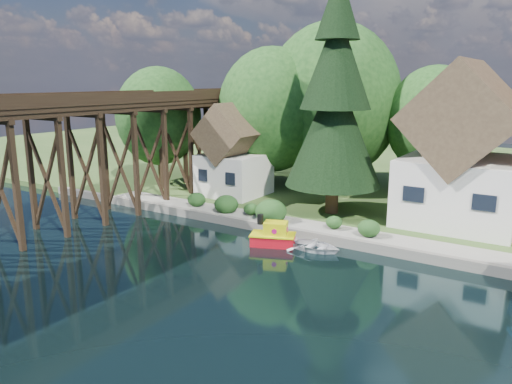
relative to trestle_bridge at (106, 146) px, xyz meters
The scene contains 12 objects.
ground 17.64m from the trestle_bridge, 17.91° to the right, with size 140.00×140.00×0.00m, color black.
bank 33.36m from the trestle_bridge, 60.97° to the left, with size 140.00×52.00×0.50m, color #314F1F.
seawall 20.82m from the trestle_bridge, ahead, with size 60.00×0.40×0.62m, color slate.
promenade 22.90m from the trestle_bridge, 10.63° to the left, with size 50.00×2.60×0.06m, color gray.
trestle_bridge is the anchor object (origin of this frame).
house_left 25.42m from the trestle_bridge, 25.21° to the left, with size 7.64×8.64×11.02m.
shed 10.69m from the trestle_bridge, 61.81° to the left, with size 5.09×5.40×7.85m.
bg_trees 23.48m from the trestle_bridge, 43.41° to the left, with size 49.90×13.30×10.57m.
shrubs 12.79m from the trestle_bridge, 19.72° to the left, with size 15.76×2.47×1.70m.
conifer 17.10m from the trestle_bridge, 29.57° to the left, with size 6.94×6.94×17.09m.
tugboat 14.84m from the trestle_bridge, ahead, with size 3.14×2.43×2.01m.
boat_white_a 17.34m from the trestle_bridge, ahead, with size 2.48×3.47×0.72m, color white.
Camera 1 is at (13.29, -19.76, 10.20)m, focal length 35.00 mm.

